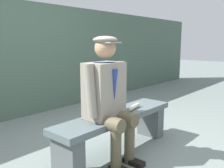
# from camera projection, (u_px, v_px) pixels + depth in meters

# --- Properties ---
(ground_plane) EXTENTS (30.00, 30.00, 0.00)m
(ground_plane) POSITION_uv_depth(u_px,v_px,m) (117.00, 152.00, 2.88)
(ground_plane) COLOR slate
(bench) EXTENTS (1.70, 0.39, 0.48)m
(bench) POSITION_uv_depth(u_px,v_px,m) (117.00, 126.00, 2.83)
(bench) COLOR #505D60
(bench) RESTS_ON ground
(seated_man) EXTENTS (0.58, 0.58, 1.34)m
(seated_man) POSITION_uv_depth(u_px,v_px,m) (108.00, 94.00, 2.56)
(seated_man) COLOR gray
(seated_man) RESTS_ON ground
(rolled_magazine) EXTENTS (0.29, 0.11, 0.05)m
(rolled_magazine) POSITION_uv_depth(u_px,v_px,m) (133.00, 107.00, 2.96)
(rolled_magazine) COLOR beige
(rolled_magazine) RESTS_ON bench
(stadium_wall) EXTENTS (12.00, 0.24, 1.96)m
(stadium_wall) POSITION_uv_depth(u_px,v_px,m) (16.00, 60.00, 4.16)
(stadium_wall) COLOR #465D4E
(stadium_wall) RESTS_ON ground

